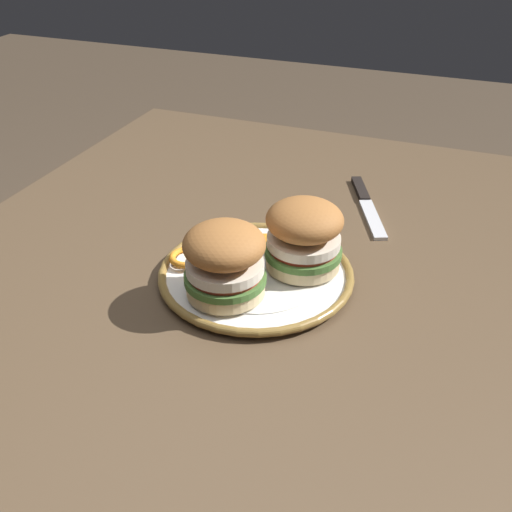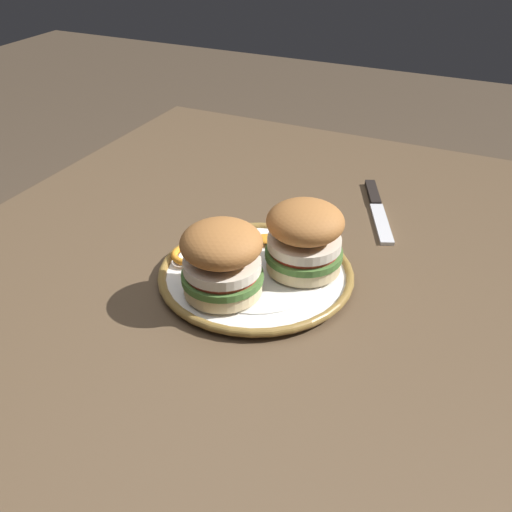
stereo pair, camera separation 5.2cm
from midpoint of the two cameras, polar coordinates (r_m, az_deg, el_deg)
name	(u,v)px [view 2 (the right image)]	position (r m, az deg, el deg)	size (l,w,h in m)	color
dining_table	(227,325)	(0.95, -1.25, -6.61)	(1.18, 0.90, 0.78)	brown
dinner_plate	(256,274)	(0.85, 1.74, -1.77)	(0.28, 0.28, 0.02)	white
sandwich_half_left	(305,236)	(0.83, 6.46, 1.84)	(0.15, 0.15, 0.10)	beige
sandwich_half_right	(222,259)	(0.77, -1.39, -0.28)	(0.15, 0.15, 0.10)	beige
orange_peel_curled	(189,255)	(0.87, -4.79, 0.08)	(0.07, 0.07, 0.01)	orange
orange_peel_strip_long	(225,250)	(0.88, -1.34, 0.53)	(0.07, 0.06, 0.01)	orange
orange_peel_strip_short	(271,239)	(0.91, 3.05, 1.59)	(0.04, 0.06, 0.01)	orange
table_knife	(376,206)	(1.07, 12.82, 4.63)	(0.21, 0.11, 0.01)	silver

